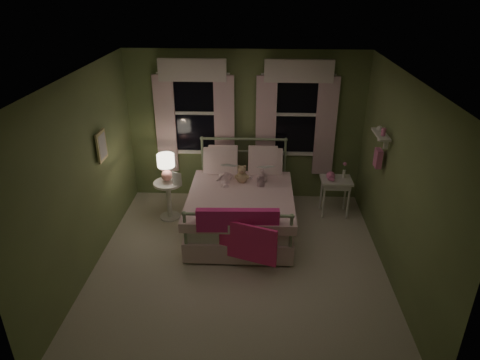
# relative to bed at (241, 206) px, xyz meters

# --- Properties ---
(room_shell) EXTENTS (4.20, 4.20, 4.20)m
(room_shell) POSITION_rel_bed_xyz_m (0.02, -0.99, 0.92)
(room_shell) COLOR beige
(room_shell) RESTS_ON ground
(bed) EXTENTS (1.58, 2.04, 1.18)m
(bed) POSITION_rel_bed_xyz_m (0.00, 0.00, 0.00)
(bed) COLOR white
(bed) RESTS_ON ground
(pink_throw) EXTENTS (1.10, 0.41, 0.71)m
(pink_throw) POSITION_rel_bed_xyz_m (-0.00, -1.03, 0.23)
(pink_throw) COLOR #DE2B81
(pink_throw) RESTS_ON bed
(child_left) EXTENTS (0.29, 0.20, 0.78)m
(child_left) POSITION_rel_bed_xyz_m (-0.28, 0.42, 0.58)
(child_left) COLOR #F7D1DD
(child_left) RESTS_ON bed
(child_right) EXTENTS (0.32, 0.25, 0.65)m
(child_right) POSITION_rel_bed_xyz_m (0.28, 0.42, 0.51)
(child_right) COLOR #F7D1DD
(child_right) RESTS_ON bed
(book_left) EXTENTS (0.22, 0.17, 0.26)m
(book_left) POSITION_rel_bed_xyz_m (-0.28, 0.17, 0.58)
(book_left) COLOR beige
(book_left) RESTS_ON child_left
(book_right) EXTENTS (0.22, 0.18, 0.26)m
(book_right) POSITION_rel_bed_xyz_m (0.28, 0.17, 0.54)
(book_right) COLOR beige
(book_right) RESTS_ON child_right
(teddy_bear) EXTENTS (0.23, 0.19, 0.31)m
(teddy_bear) POSITION_rel_bed_xyz_m (-0.00, 0.26, 0.41)
(teddy_bear) COLOR tan
(teddy_bear) RESTS_ON bed
(nightstand_left) EXTENTS (0.46, 0.46, 0.65)m
(nightstand_left) POSITION_rel_bed_xyz_m (-1.19, 0.24, 0.03)
(nightstand_left) COLOR white
(nightstand_left) RESTS_ON ground
(table_lamp) EXTENTS (0.27, 0.27, 0.45)m
(table_lamp) POSITION_rel_bed_xyz_m (-1.19, 0.24, 0.57)
(table_lamp) COLOR pink
(table_lamp) RESTS_ON nightstand_left
(book_nightstand) EXTENTS (0.23, 0.27, 0.02)m
(book_nightstand) POSITION_rel_bed_xyz_m (-1.09, 0.16, 0.27)
(book_nightstand) COLOR beige
(book_nightstand) RESTS_ON nightstand_left
(nightstand_right) EXTENTS (0.50, 0.40, 0.64)m
(nightstand_right) POSITION_rel_bed_xyz_m (1.53, 0.49, 0.17)
(nightstand_right) COLOR white
(nightstand_right) RESTS_ON ground
(pink_toy) EXTENTS (0.14, 0.19, 0.14)m
(pink_toy) POSITION_rel_bed_xyz_m (1.43, 0.49, 0.32)
(pink_toy) COLOR pink
(pink_toy) RESTS_ON nightstand_right
(bud_vase) EXTENTS (0.06, 0.06, 0.28)m
(bud_vase) POSITION_rel_bed_xyz_m (1.65, 0.54, 0.41)
(bud_vase) COLOR white
(bud_vase) RESTS_ON nightstand_right
(window_left) EXTENTS (1.34, 0.13, 1.96)m
(window_left) POSITION_rel_bed_xyz_m (-0.83, 1.04, 1.24)
(window_left) COLOR black
(window_left) RESTS_ON room_shell
(window_right) EXTENTS (1.34, 0.13, 1.96)m
(window_right) POSITION_rel_bed_xyz_m (0.87, 1.04, 1.24)
(window_right) COLOR black
(window_right) RESTS_ON room_shell
(wall_shelf) EXTENTS (0.15, 0.50, 0.60)m
(wall_shelf) POSITION_rel_bed_xyz_m (1.92, -0.29, 1.14)
(wall_shelf) COLOR white
(wall_shelf) RESTS_ON room_shell
(framed_picture) EXTENTS (0.03, 0.32, 0.42)m
(framed_picture) POSITION_rel_bed_xyz_m (-1.93, -0.39, 1.12)
(framed_picture) COLOR beige
(framed_picture) RESTS_ON room_shell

